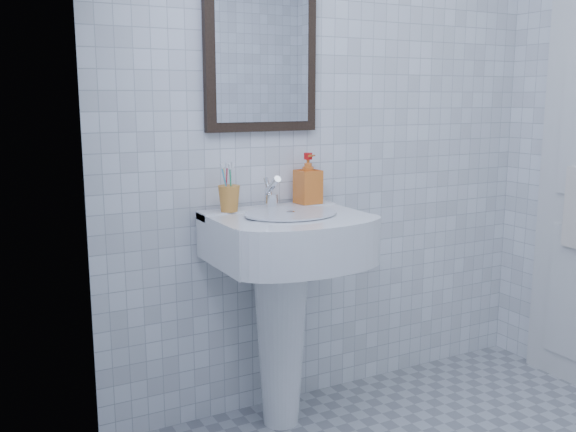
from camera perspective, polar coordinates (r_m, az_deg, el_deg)
wall_back at (r=2.91m, az=4.08°, el=7.91°), size 2.20×0.02×2.50m
wall_left at (r=1.34m, az=-8.50°, el=4.75°), size 0.02×2.40×2.50m
washbasin at (r=2.65m, az=-0.40°, el=-6.02°), size 0.61×0.44×0.93m
faucet at (r=2.67m, az=-1.52°, el=1.90°), size 0.06×0.12×0.14m
toothbrush_cup at (r=2.59m, az=-5.25°, el=1.56°), size 0.09×0.09×0.11m
soap_dispenser at (r=2.77m, az=1.79°, el=3.33°), size 0.10×0.10×0.22m
wall_mirror at (r=2.72m, az=-2.38°, el=14.07°), size 0.50×0.04×0.62m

